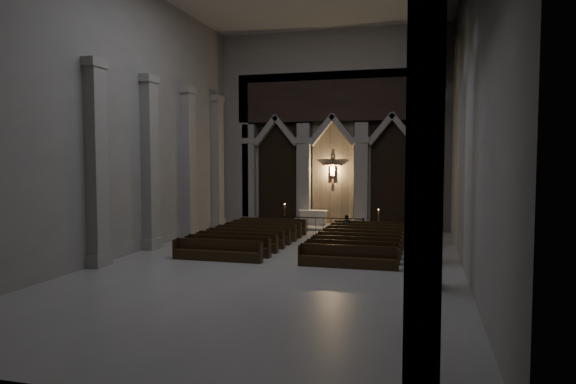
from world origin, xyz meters
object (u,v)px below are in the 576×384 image
(altar_rail, at_px, (323,222))
(candle_stand_left, at_px, (285,223))
(altar, at_px, (314,217))
(candle_stand_right, at_px, (378,227))
(worshipper, at_px, (347,227))
(pews, at_px, (303,242))

(altar_rail, xyz_separation_m, candle_stand_left, (-2.37, 0.38, -0.17))
(altar, distance_m, candle_stand_right, 4.43)
(candle_stand_right, xyz_separation_m, worshipper, (-1.44, -2.41, 0.25))
(altar, relative_size, candle_stand_right, 1.28)
(worshipper, bearing_deg, altar_rail, 129.13)
(altar, xyz_separation_m, worshipper, (2.67, -4.06, 0.03))
(altar_rail, xyz_separation_m, pews, (-0.00, -4.99, -0.32))
(candle_stand_left, bearing_deg, pews, -66.18)
(candle_stand_right, relative_size, worshipper, 1.09)
(altar_rail, height_order, worshipper, worshipper)
(altar, height_order, worshipper, worshipper)
(candle_stand_left, relative_size, pews, 0.17)
(candle_stand_left, height_order, worshipper, candle_stand_left)
(altar_rail, bearing_deg, altar, 113.98)
(candle_stand_left, relative_size, worshipper, 1.28)
(altar, relative_size, pews, 0.19)
(altar, height_order, altar_rail, altar)
(candle_stand_left, bearing_deg, altar_rail, -9.08)
(altar, height_order, pews, altar)
(candle_stand_right, bearing_deg, altar, 158.13)
(worshipper, bearing_deg, candle_stand_left, 147.96)
(altar, distance_m, worshipper, 4.86)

